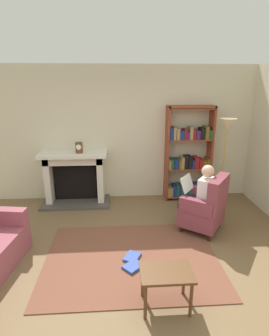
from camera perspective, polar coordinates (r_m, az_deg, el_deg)
name	(u,v)px	position (r m, az deg, el deg)	size (l,w,h in m)	color
ground	(133,273)	(3.78, -0.35, -21.17)	(14.00, 14.00, 0.00)	brown
back_wall	(125,134)	(5.59, -1.94, 7.11)	(5.60, 0.10, 2.70)	beige
area_rug	(132,258)	(4.02, -0.62, -18.42)	(2.40, 1.80, 0.01)	brown
fireplace	(75,175)	(5.61, -12.34, -1.55)	(1.34, 0.64, 1.06)	#4C4742
mantel_clock	(79,148)	(5.33, -11.57, 4.23)	(0.14, 0.14, 0.20)	brown
bookshelf	(189,157)	(5.67, 11.29, 2.32)	(0.93, 0.32, 1.94)	brown
armchair_reading	(206,207)	(4.60, 14.77, -8.00)	(0.88, 0.88, 0.97)	#331E14
seated_reader	(200,195)	(4.56, 13.56, -5.46)	(0.59, 0.56, 1.14)	white
side_table	(166,277)	(3.13, 6.68, -21.76)	(0.56, 0.39, 0.46)	brown
scattered_books	(133,262)	(3.91, -0.39, -19.12)	(0.31, 0.51, 0.04)	#334CA5
floor_lamp	(227,133)	(5.25, 18.79, 7.00)	(0.32, 0.32, 1.75)	#B7933F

